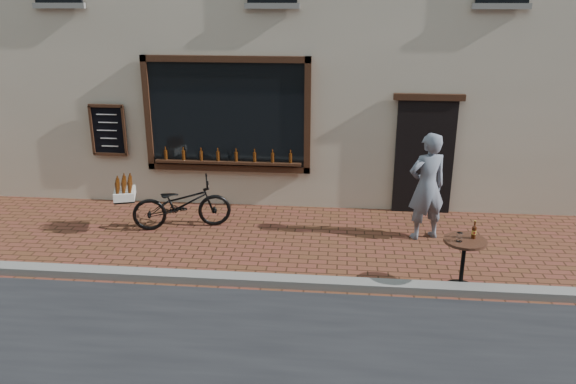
{
  "coord_description": "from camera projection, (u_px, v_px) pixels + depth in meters",
  "views": [
    {
      "loc": [
        0.32,
        -7.08,
        3.99
      ],
      "look_at": [
        -0.49,
        1.2,
        1.1
      ],
      "focal_mm": 35.0,
      "sensor_mm": 36.0,
      "label": 1
    }
  ],
  "objects": [
    {
      "name": "pedestrian",
      "position": [
        427.0,
        187.0,
        9.56
      ],
      "size": [
        0.8,
        0.67,
        1.88
      ],
      "primitive_type": "imported",
      "rotation": [
        0.0,
        0.0,
        3.52
      ],
      "color": "slate",
      "rests_on": "ground"
    },
    {
      "name": "ground",
      "position": [
        314.0,
        293.0,
        8.0
      ],
      "size": [
        90.0,
        90.0,
        0.0
      ],
      "primitive_type": "plane",
      "color": "brown",
      "rests_on": "ground"
    },
    {
      "name": "cargo_bicycle",
      "position": [
        180.0,
        203.0,
        10.13
      ],
      "size": [
        2.11,
        1.13,
        0.99
      ],
      "rotation": [
        0.0,
        0.0,
        1.87
      ],
      "color": "black",
      "rests_on": "ground"
    },
    {
      "name": "bistro_table",
      "position": [
        464.0,
        254.0,
        7.95
      ],
      "size": [
        0.6,
        0.6,
        1.03
      ],
      "color": "black",
      "rests_on": "ground"
    },
    {
      "name": "kerb",
      "position": [
        315.0,
        283.0,
        8.17
      ],
      "size": [
        90.0,
        0.25,
        0.12
      ],
      "primitive_type": "cube",
      "color": "slate",
      "rests_on": "ground"
    }
  ]
}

